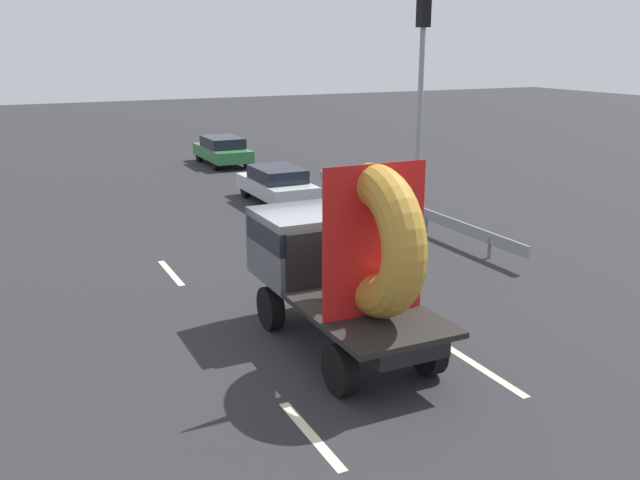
# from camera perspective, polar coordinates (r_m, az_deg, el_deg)

# --- Properties ---
(ground_plane) EXTENTS (120.00, 120.00, 0.00)m
(ground_plane) POSITION_cam_1_polar(r_m,az_deg,el_deg) (13.79, -0.31, -7.82)
(ground_plane) COLOR #28282B
(flatbed_truck) EXTENTS (2.02, 4.86, 3.67)m
(flatbed_truck) POSITION_cam_1_polar(r_m,az_deg,el_deg) (12.83, 1.41, -1.30)
(flatbed_truck) COLOR black
(flatbed_truck) RESTS_ON ground_plane
(distant_sedan) EXTENTS (1.69, 3.94, 1.28)m
(distant_sedan) POSITION_cam_1_polar(r_m,az_deg,el_deg) (24.98, -3.56, 4.64)
(distant_sedan) COLOR black
(distant_sedan) RESTS_ON ground_plane
(traffic_light) EXTENTS (0.42, 0.36, 6.88)m
(traffic_light) POSITION_cam_1_polar(r_m,az_deg,el_deg) (21.65, 8.29, 12.69)
(traffic_light) COLOR gray
(traffic_light) RESTS_ON ground_plane
(guardrail) EXTENTS (0.10, 11.83, 0.71)m
(guardrail) POSITION_cam_1_polar(r_m,az_deg,el_deg) (22.44, 6.64, 2.85)
(guardrail) COLOR gray
(guardrail) RESTS_ON ground_plane
(lane_dash_left_near) EXTENTS (0.16, 2.05, 0.01)m
(lane_dash_left_near) POSITION_cam_1_polar(r_m,az_deg,el_deg) (10.58, -0.75, -15.66)
(lane_dash_left_near) COLOR beige
(lane_dash_left_near) RESTS_ON ground_plane
(lane_dash_left_far) EXTENTS (0.16, 2.13, 0.01)m
(lane_dash_left_far) POSITION_cam_1_polar(r_m,az_deg,el_deg) (17.78, -12.13, -2.64)
(lane_dash_left_far) COLOR beige
(lane_dash_left_far) RESTS_ON ground_plane
(lane_dash_right_near) EXTENTS (0.16, 2.71, 0.01)m
(lane_dash_right_near) POSITION_cam_1_polar(r_m,az_deg,el_deg) (12.92, 12.56, -9.90)
(lane_dash_right_near) COLOR beige
(lane_dash_right_near) RESTS_ON ground_plane
(lane_dash_right_far) EXTENTS (0.16, 2.57, 0.01)m
(lane_dash_right_far) POSITION_cam_1_polar(r_m,az_deg,el_deg) (19.17, -1.83, -0.92)
(lane_dash_right_far) COLOR beige
(lane_dash_right_far) RESTS_ON ground_plane
(oncoming_car) EXTENTS (1.72, 4.02, 1.31)m
(oncoming_car) POSITION_cam_1_polar(r_m,az_deg,el_deg) (33.19, -8.00, 7.33)
(oncoming_car) COLOR black
(oncoming_car) RESTS_ON ground_plane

